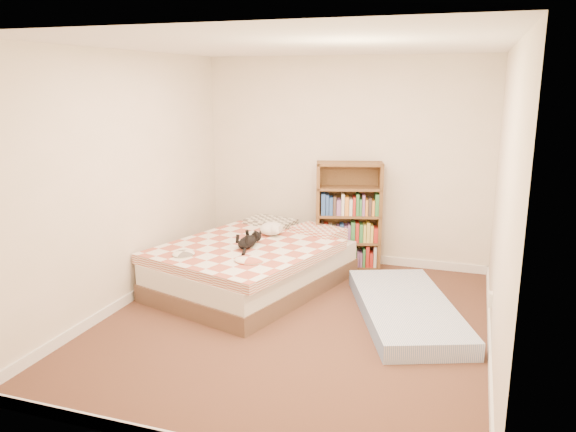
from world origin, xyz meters
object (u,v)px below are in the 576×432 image
(bookshelf, at_px, (349,228))
(black_cat, at_px, (249,241))
(bed, at_px, (254,264))
(floor_mattress, at_px, (406,309))
(white_dog, at_px, (272,229))

(bookshelf, distance_m, black_cat, 1.41)
(bed, xyz_separation_m, black_cat, (0.01, -0.16, 0.31))
(floor_mattress, relative_size, white_dog, 5.96)
(bookshelf, relative_size, black_cat, 2.15)
(bookshelf, bearing_deg, black_cat, -141.30)
(white_dog, bearing_deg, bookshelf, 42.01)
(black_cat, bearing_deg, floor_mattress, 1.26)
(bed, bearing_deg, white_dog, 94.29)
(bookshelf, bearing_deg, floor_mattress, -71.76)
(bookshelf, relative_size, white_dog, 4.20)
(floor_mattress, distance_m, black_cat, 1.76)
(bed, xyz_separation_m, white_dog, (0.08, 0.35, 0.32))
(bed, bearing_deg, floor_mattress, 5.72)
(bed, height_order, floor_mattress, bed)
(bed, distance_m, floor_mattress, 1.73)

